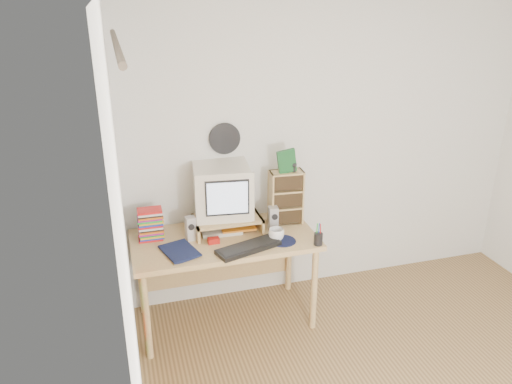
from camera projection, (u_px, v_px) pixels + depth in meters
back_wall at (332, 150)px, 4.22m from camera, size 3.50×0.00×3.50m
left_wall at (132, 295)px, 2.21m from camera, size 0.00×3.50×3.50m
curtain at (136, 261)px, 2.69m from camera, size 0.00×2.20×2.20m
wall_disc at (225, 139)px, 3.89m from camera, size 0.25×0.02×0.25m
desk at (223, 249)px, 3.92m from camera, size 1.40×0.70×0.75m
monitor_riser at (227, 220)px, 3.88m from camera, size 0.52×0.30×0.12m
crt_monitor at (223, 192)px, 3.83m from camera, size 0.47×0.47×0.40m
speaker_left at (191, 228)px, 3.75m from camera, size 0.08×0.08×0.19m
speaker_right at (273, 218)px, 3.91m from camera, size 0.08×0.08×0.19m
keyboard at (248, 248)px, 3.63m from camera, size 0.51×0.30×0.03m
dvd_stack at (150, 224)px, 3.75m from camera, size 0.18×0.13×0.26m
cd_rack at (286, 198)px, 3.98m from camera, size 0.27×0.16×0.44m
mug at (276, 235)px, 3.76m from camera, size 0.14×0.14×0.09m
diary at (166, 253)px, 3.53m from camera, size 0.31×0.26×0.05m
mousepad at (283, 241)px, 3.76m from camera, size 0.26×0.26×0.00m
pen_cup at (318, 237)px, 3.68m from camera, size 0.07×0.07×0.13m
papers at (227, 228)px, 3.93m from camera, size 0.32×0.24×0.04m
red_box at (214, 241)px, 3.72m from camera, size 0.08×0.05×0.04m
game_box at (287, 161)px, 3.84m from camera, size 0.14×0.03×0.18m
webcam at (294, 167)px, 3.87m from camera, size 0.05×0.05×0.08m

